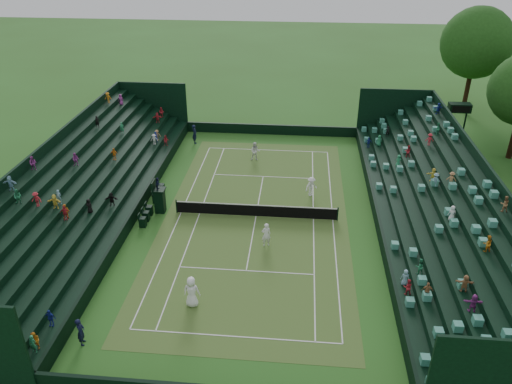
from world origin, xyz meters
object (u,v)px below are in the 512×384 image
player_near_west (192,292)px  player_far_east (311,186)px  tennis_net (256,210)px  player_near_east (266,235)px  umpire_chair (159,197)px  player_far_west (255,151)px

player_near_west → player_far_east: (6.54, 13.23, -0.15)m
tennis_net → player_near_east: 3.74m
tennis_net → player_near_east: size_ratio=6.86×
player_near_east → player_far_east: (2.93, 7.10, -0.06)m
umpire_chair → player_near_west: umpire_chair is taller
umpire_chair → player_far_east: umpire_chair is taller
player_near_east → tennis_net: bearing=-94.3°
umpire_chair → player_far_east: size_ratio=1.77×
player_near_east → player_far_west: (-1.96, 13.20, -0.01)m
tennis_net → player_far_east: size_ratio=7.43×
tennis_net → player_far_west: player_far_west is taller
tennis_net → player_near_east: player_near_east is taller
player_near_west → player_far_west: size_ratio=1.12×
player_near_east → player_far_east: size_ratio=1.08×
tennis_net → player_far_west: bearing=95.7°
player_far_east → player_far_west: bearing=93.6°
player_near_east → player_far_east: bearing=-132.2°
tennis_net → player_far_east: (3.93, 3.51, 0.26)m
player_near_west → tennis_net: bearing=-103.6°
player_near_west → player_far_west: 19.40m
player_near_east → player_near_west: bearing=39.8°
umpire_chair → player_far_west: 11.32m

